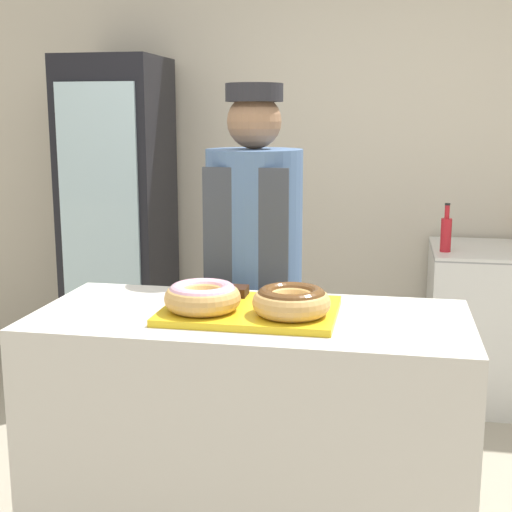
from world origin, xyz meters
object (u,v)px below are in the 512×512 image
brownie_back_right (282,293)px  beverage_fridge (119,221)px  bottle_red (446,233)px  serving_tray (250,311)px  donut_light_glaze (203,296)px  brownie_back_left (235,291)px  baker_person (254,280)px  donut_chocolate_glaze (291,300)px

brownie_back_right → beverage_fridge: bearing=127.9°
bottle_red → serving_tray: bearing=-115.1°
serving_tray → bottle_red: bearing=64.9°
serving_tray → donut_light_glaze: bearing=-155.8°
brownie_back_left → bottle_red: 1.66m
bottle_red → donut_light_glaze: bearing=-118.3°
donut_light_glaze → beverage_fridge: bearing=119.1°
brownie_back_right → bottle_red: (0.66, 1.44, 0.00)m
brownie_back_left → baker_person: baker_person is taller
brownie_back_left → bottle_red: (0.83, 1.44, 0.00)m
serving_tray → brownie_back_right: brownie_back_right is taller
brownie_back_left → bottle_red: size_ratio=0.33×
serving_tray → bottle_red: (0.74, 1.59, 0.03)m
baker_person → brownie_back_left: bearing=-87.1°
donut_chocolate_glaze → serving_tray: bearing=155.8°
brownie_back_left → brownie_back_right: same height
beverage_fridge → bottle_red: 1.90m
donut_light_glaze → baker_person: bearing=86.8°
brownie_back_left → serving_tray: bearing=-60.1°
serving_tray → bottle_red: bottle_red is taller
donut_chocolate_glaze → bottle_red: size_ratio=0.98×
serving_tray → brownie_back_right: size_ratio=6.74×
serving_tray → donut_chocolate_glaze: (0.15, -0.07, 0.06)m
donut_light_glaze → beverage_fridge: 2.06m
donut_chocolate_glaze → brownie_back_right: 0.22m
baker_person → serving_tray: bearing=-80.1°
donut_chocolate_glaze → bottle_red: (0.60, 1.65, -0.03)m
brownie_back_right → brownie_back_left: bearing=180.0°
brownie_back_left → beverage_fridge: (-1.06, 1.58, -0.01)m
serving_tray → donut_chocolate_glaze: bearing=-24.2°
donut_chocolate_glaze → brownie_back_right: donut_chocolate_glaze is taller
donut_chocolate_glaze → beverage_fridge: size_ratio=0.13×
serving_tray → donut_chocolate_glaze: size_ratio=2.28×
brownie_back_right → beverage_fridge: beverage_fridge is taller
donut_chocolate_glaze → donut_light_glaze: bearing=180.0°
brownie_back_right → bottle_red: size_ratio=0.33×
donut_light_glaze → bottle_red: bottle_red is taller
baker_person → bottle_red: bearing=48.4°
brownie_back_right → baker_person: 0.52m
serving_tray → beverage_fridge: bearing=123.6°
brownie_back_left → baker_person: (-0.02, 0.48, -0.07)m
donut_light_glaze → donut_chocolate_glaze: same height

